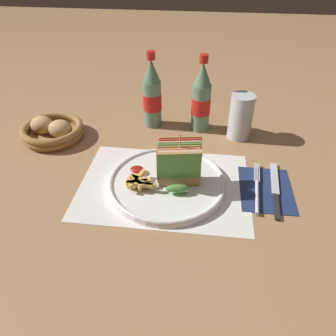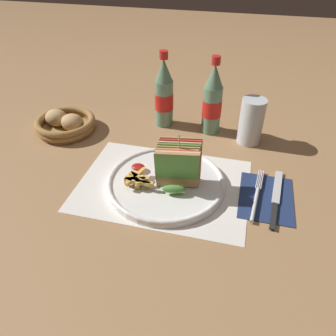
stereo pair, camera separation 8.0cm
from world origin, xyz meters
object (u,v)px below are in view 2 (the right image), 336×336
coke_bottle_near (164,95)px  fork (256,199)px  club_sandwich (178,165)px  knife (276,198)px  glass_near (251,121)px  coke_bottle_far (212,101)px  plate_main (166,182)px  bread_basket (65,124)px

coke_bottle_near → fork: bearing=-45.4°
club_sandwich → knife: (0.23, 0.01, -0.06)m
coke_bottle_near → glass_near: (0.27, -0.04, -0.03)m
fork → coke_bottle_near: 0.44m
fork → coke_bottle_far: (-0.15, 0.30, 0.09)m
club_sandwich → knife: 0.24m
club_sandwich → coke_bottle_near: (-0.11, 0.30, 0.03)m
plate_main → coke_bottle_near: coke_bottle_near is taller
glass_near → coke_bottle_far: bearing=164.6°
fork → coke_bottle_far: 0.34m
club_sandwich → glass_near: 0.30m
glass_near → knife: bearing=-72.8°
coke_bottle_near → coke_bottle_far: bearing=-3.6°
plate_main → coke_bottle_near: bearing=105.4°
glass_near → bread_basket: glass_near is taller
plate_main → fork: size_ratio=1.51×
plate_main → bread_basket: (-0.37, 0.18, 0.01)m
glass_near → bread_basket: size_ratio=0.74×
club_sandwich → knife: club_sandwich is taller
coke_bottle_near → bread_basket: size_ratio=1.28×
club_sandwich → coke_bottle_far: bearing=82.4°
plate_main → fork: bearing=-1.3°
plate_main → glass_near: size_ratio=2.15×
club_sandwich → fork: club_sandwich is taller
plate_main → fork: 0.22m
fork → club_sandwich: bearing=-176.7°
coke_bottle_near → bread_basket: bearing=-157.9°
plate_main → knife: plate_main is taller
fork → bread_basket: 0.62m
plate_main → glass_near: (0.19, 0.26, 0.06)m
bread_basket → coke_bottle_far: bearing=13.8°
club_sandwich → coke_bottle_far: 0.29m
club_sandwich → bread_basket: size_ratio=0.74×
club_sandwich → glass_near: (0.16, 0.26, 0.00)m
coke_bottle_near → bread_basket: (-0.29, -0.12, -0.08)m
coke_bottle_near → coke_bottle_far: size_ratio=1.00×
coke_bottle_near → coke_bottle_far: 0.15m
club_sandwich → fork: size_ratio=0.70×
fork → coke_bottle_far: coke_bottle_far is taller
coke_bottle_far → glass_near: size_ratio=1.74×
plate_main → bread_basket: bearing=153.5°
fork → coke_bottle_near: (-0.30, 0.31, 0.09)m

